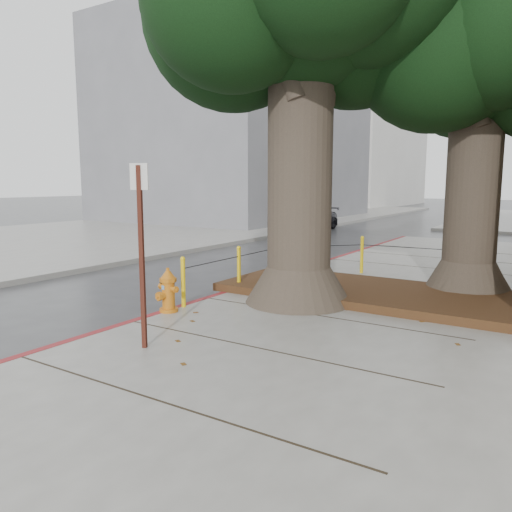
% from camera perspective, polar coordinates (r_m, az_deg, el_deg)
% --- Properties ---
extents(ground, '(140.00, 140.00, 0.00)m').
position_cam_1_polar(ground, '(7.39, -3.11, -10.86)').
color(ground, '#28282B').
rests_on(ground, ground).
extents(sidewalk_opposite, '(14.00, 60.00, 0.15)m').
position_cam_1_polar(sidewalk_opposite, '(24.04, -16.32, 2.49)').
color(sidewalk_opposite, slate).
rests_on(sidewalk_opposite, ground).
extents(curb_red, '(0.14, 26.00, 0.16)m').
position_cam_1_polar(curb_red, '(10.44, -3.97, -4.65)').
color(curb_red, maroon).
rests_on(curb_red, ground).
extents(planter_bed, '(6.40, 2.60, 0.16)m').
position_cam_1_polar(planter_bed, '(10.30, 13.94, -4.19)').
color(planter_bed, black).
rests_on(planter_bed, sidewalk_main).
extents(building_far_grey, '(12.00, 16.00, 12.00)m').
position_cam_1_polar(building_far_grey, '(33.78, -1.92, 14.53)').
color(building_far_grey, slate).
rests_on(building_far_grey, ground).
extents(building_far_white, '(12.00, 18.00, 15.00)m').
position_cam_1_polar(building_far_white, '(55.09, 10.41, 13.62)').
color(building_far_white, silver).
rests_on(building_far_white, ground).
extents(tree_near, '(4.50, 3.80, 7.68)m').
position_cam_1_polar(tree_near, '(9.84, 7.50, 25.82)').
color(tree_near, '#4C3F33').
rests_on(tree_near, sidewalk_main).
extents(tree_far, '(4.50, 3.80, 7.17)m').
position_cam_1_polar(tree_far, '(11.35, 26.30, 20.75)').
color(tree_far, '#4C3F33').
rests_on(tree_far, sidewalk_main).
extents(bollard_ring, '(3.79, 5.39, 0.95)m').
position_cam_1_polar(bollard_ring, '(11.32, 6.32, -0.62)').
color(bollard_ring, yellow).
rests_on(bollard_ring, sidewalk_main).
extents(fire_hydrant, '(0.42, 0.40, 0.79)m').
position_cam_1_polar(fire_hydrant, '(9.00, -10.01, -3.89)').
color(fire_hydrant, orange).
rests_on(fire_hydrant, sidewalk_main).
extents(signpost, '(0.24, 0.11, 2.54)m').
position_cam_1_polar(signpost, '(6.94, -12.97, 1.17)').
color(signpost, '#471911').
rests_on(signpost, sidewalk_main).
extents(car_dark, '(1.69, 3.90, 1.12)m').
position_cam_1_polar(car_dark, '(25.68, 6.53, 4.22)').
color(car_dark, black).
rests_on(car_dark, ground).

